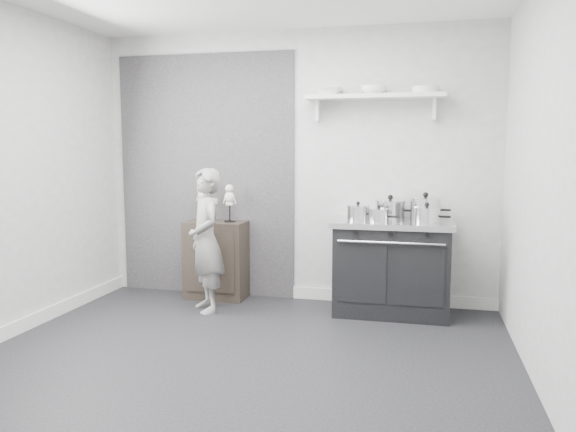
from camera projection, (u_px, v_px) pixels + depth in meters
The scene contains 16 objects.
ground at pixel (240, 361), 4.08m from camera, with size 4.00×4.00×0.00m, color black.
room_shell at pixel (232, 134), 4.05m from camera, with size 4.02×3.62×2.71m.
wall_shelf at pixel (374, 98), 5.27m from camera, with size 1.30×0.26×0.24m.
stove at pixel (392, 267), 5.22m from camera, with size 1.09×0.68×0.88m.
side_cabinet at pixel (216, 260), 5.76m from camera, with size 0.61×0.36×0.80m, color black.
child at pixel (206, 240), 5.26m from camera, with size 0.49×0.32×1.35m, color slate.
pot_front_left at pixel (358, 213), 5.12m from camera, with size 0.29×0.21×0.18m.
pot_back_left at pixel (390, 209), 5.30m from camera, with size 0.38×0.29×0.23m.
pot_back_right at pixel (425, 209), 5.19m from camera, with size 0.37×0.28×0.26m.
pot_front_right at pixel (427, 215), 4.93m from camera, with size 0.32×0.24×0.19m.
pot_front_center at pixel (379, 215), 5.01m from camera, with size 0.27×0.18×0.16m.
skeleton_full at pixel (204, 197), 5.72m from camera, with size 0.14×0.09×0.49m, color beige, non-canonical shape.
skeleton_torso at pixel (230, 200), 5.66m from camera, with size 0.12×0.08×0.44m, color beige, non-canonical shape.
bowl_large at pixel (329, 92), 5.36m from camera, with size 0.27×0.27×0.07m, color white.
bowl_small at pixel (373, 90), 5.26m from camera, with size 0.24×0.24×0.08m, color white.
plate_stack at pixel (425, 90), 5.15m from camera, with size 0.25×0.25×0.06m, color silver.
Camera 1 is at (1.25, -3.73, 1.53)m, focal length 35.00 mm.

